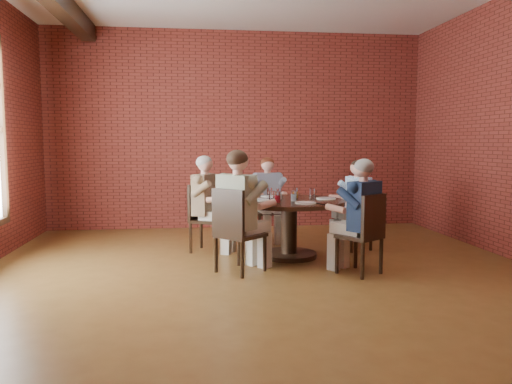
{
  "coord_description": "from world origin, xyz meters",
  "views": [
    {
      "loc": [
        -0.76,
        -5.21,
        1.49
      ],
      "look_at": [
        0.01,
        1.0,
        0.87
      ],
      "focal_mm": 35.0,
      "sensor_mm": 36.0,
      "label": 1
    }
  ],
  "objects": [
    {
      "name": "plate_c",
      "position": [
        0.08,
        1.08,
        0.76
      ],
      "size": [
        0.26,
        0.26,
        0.01
      ],
      "primitive_type": "cylinder",
      "color": "white",
      "rests_on": "dining_table"
    },
    {
      "name": "chair_d",
      "position": [
        -0.31,
        0.36,
        0.52
      ],
      "size": [
        0.65,
        0.65,
        0.98
      ],
      "rotation": [
        0.0,
        0.0,
        2.33
      ],
      "color": "black",
      "rests_on": "floor"
    },
    {
      "name": "chair_a",
      "position": [
        1.52,
        1.46,
        0.49
      ],
      "size": [
        0.49,
        0.49,
        0.89
      ],
      "rotation": [
        0.0,
        0.0,
        -1.23
      ],
      "color": "black",
      "rests_on": "floor"
    },
    {
      "name": "wall_back",
      "position": [
        0.0,
        3.5,
        1.7
      ],
      "size": [
        7.0,
        0.0,
        7.0
      ],
      "primitive_type": "plane",
      "rotation": [
        1.57,
        0.0,
        0.0
      ],
      "color": "maroon",
      "rests_on": "ground"
    },
    {
      "name": "glass_b",
      "position": [
        0.58,
        1.31,
        0.82
      ],
      "size": [
        0.07,
        0.07,
        0.14
      ],
      "primitive_type": "cylinder",
      "color": "white",
      "rests_on": "dining_table"
    },
    {
      "name": "diner_a",
      "position": [
        1.45,
        1.44,
        0.62
      ],
      "size": [
        0.71,
        0.64,
        1.24
      ],
      "primitive_type": null,
      "rotation": [
        0.0,
        0.0,
        -1.23
      ],
      "color": "teal",
      "rests_on": "floor"
    },
    {
      "name": "plate_a",
      "position": [
        0.96,
        1.14,
        0.76
      ],
      "size": [
        0.26,
        0.26,
        0.01
      ],
      "primitive_type": "cylinder",
      "color": "white",
      "rests_on": "dining_table"
    },
    {
      "name": "dining_table",
      "position": [
        0.46,
        1.09,
        0.53
      ],
      "size": [
        1.44,
        1.44,
        0.75
      ],
      "color": "black",
      "rests_on": "floor"
    },
    {
      "name": "chair_b",
      "position": [
        0.34,
        2.27,
        0.49
      ],
      "size": [
        0.43,
        0.43,
        0.9
      ],
      "rotation": [
        0.0,
        0.0,
        0.1
      ],
      "color": "black",
      "rests_on": "floor"
    },
    {
      "name": "glass_f",
      "position": [
        0.26,
        0.83,
        0.82
      ],
      "size": [
        0.07,
        0.07,
        0.14
      ],
      "primitive_type": "cylinder",
      "color": "white",
      "rests_on": "dining_table"
    },
    {
      "name": "glass_a",
      "position": [
        0.77,
        1.13,
        0.82
      ],
      "size": [
        0.07,
        0.07,
        0.14
      ],
      "primitive_type": "cylinder",
      "color": "white",
      "rests_on": "dining_table"
    },
    {
      "name": "glass_d",
      "position": [
        0.35,
        1.22,
        0.82
      ],
      "size": [
        0.07,
        0.07,
        0.14
      ],
      "primitive_type": "cylinder",
      "color": "white",
      "rests_on": "dining_table"
    },
    {
      "name": "diner_c",
      "position": [
        -0.58,
        1.55,
        0.65
      ],
      "size": [
        0.79,
        0.73,
        1.31
      ],
      "primitive_type": null,
      "rotation": [
        0.0,
        0.0,
        1.15
      ],
      "color": "brown",
      "rests_on": "floor"
    },
    {
      "name": "glass_e",
      "position": [
        0.2,
        0.91,
        0.82
      ],
      "size": [
        0.07,
        0.07,
        0.14
      ],
      "primitive_type": "cylinder",
      "color": "white",
      "rests_on": "dining_table"
    },
    {
      "name": "diner_b",
      "position": [
        0.34,
        2.19,
        0.63
      ],
      "size": [
        0.54,
        0.65,
        1.26
      ],
      "primitive_type": null,
      "rotation": [
        0.0,
        0.0,
        0.1
      ],
      "color": "#808CA3",
      "rests_on": "floor"
    },
    {
      "name": "chair_e",
      "position": [
        1.14,
        0.11,
        0.5
      ],
      "size": [
        0.57,
        0.57,
        0.92
      ],
      "rotation": [
        0.0,
        0.0,
        3.75
      ],
      "color": "black",
      "rests_on": "floor"
    },
    {
      "name": "glass_c",
      "position": [
        0.24,
        1.34,
        0.82
      ],
      "size": [
        0.07,
        0.07,
        0.14
      ],
      "primitive_type": "cylinder",
      "color": "white",
      "rests_on": "dining_table"
    },
    {
      "name": "plate_b",
      "position": [
        0.27,
        1.5,
        0.76
      ],
      "size": [
        0.26,
        0.26,
        0.01
      ],
      "primitive_type": "cylinder",
      "color": "white",
      "rests_on": "dining_table"
    },
    {
      "name": "wall_front",
      "position": [
        0.0,
        -3.5,
        1.7
      ],
      "size": [
        7.0,
        0.0,
        7.0
      ],
      "primitive_type": "plane",
      "rotation": [
        -1.57,
        0.0,
        0.0
      ],
      "color": "maroon",
      "rests_on": "ground"
    },
    {
      "name": "floor",
      "position": [
        0.0,
        0.0,
        0.0
      ],
      "size": [
        7.0,
        7.0,
        0.0
      ],
      "primitive_type": "plane",
      "color": "brown",
      "rests_on": "ground"
    },
    {
      "name": "diner_d",
      "position": [
        -0.24,
        0.43,
        0.7
      ],
      "size": [
        0.9,
        0.89,
        1.4
      ],
      "primitive_type": null,
      "rotation": [
        0.0,
        0.0,
        2.33
      ],
      "color": "#C4B69A",
      "rests_on": "floor"
    },
    {
      "name": "diner_e",
      "position": [
        1.09,
        0.18,
        0.65
      ],
      "size": [
        0.78,
        0.81,
        1.3
      ],
      "primitive_type": null,
      "rotation": [
        0.0,
        0.0,
        3.75
      ],
      "color": "#192946",
      "rests_on": "floor"
    },
    {
      "name": "plate_d",
      "position": [
        0.59,
        0.71,
        0.76
      ],
      "size": [
        0.26,
        0.26,
        0.01
      ],
      "primitive_type": "cylinder",
      "color": "white",
      "rests_on": "dining_table"
    },
    {
      "name": "smartphone",
      "position": [
        0.77,
        0.65,
        0.75
      ],
      "size": [
        0.12,
        0.16,
        0.01
      ],
      "primitive_type": "cube",
      "rotation": [
        0.0,
        0.0,
        0.34
      ],
      "color": "black",
      "rests_on": "dining_table"
    },
    {
      "name": "glass_g",
      "position": [
        0.49,
        0.95,
        0.82
      ],
      "size": [
        0.07,
        0.07,
        0.14
      ],
      "primitive_type": "cylinder",
      "color": "white",
      "rests_on": "dining_table"
    },
    {
      "name": "chair_c",
      "position": [
        -0.66,
        1.59,
        0.5
      ],
      "size": [
        0.55,
        0.55,
        0.92
      ],
      "rotation": [
        0.0,
        0.0,
        1.15
      ],
      "color": "black",
      "rests_on": "floor"
    }
  ]
}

